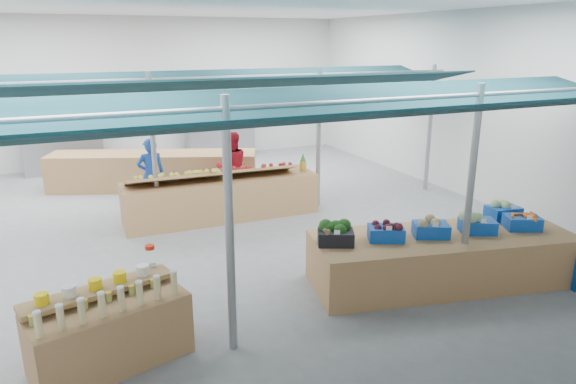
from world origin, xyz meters
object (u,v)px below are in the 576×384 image
at_px(veg_counter, 442,258).
at_px(vendor_right, 232,167).
at_px(fruit_counter, 222,198).
at_px(vendor_left, 151,175).
at_px(bottle_shelf, 109,329).

height_order(veg_counter, vendor_right, vendor_right).
bearing_deg(fruit_counter, veg_counter, -61.40).
bearing_deg(vendor_left, vendor_right, -178.32).
relative_size(veg_counter, vendor_right, 2.48).
bearing_deg(fruit_counter, bottle_shelf, -120.47).
bearing_deg(bottle_shelf, fruit_counter, 43.62).
relative_size(bottle_shelf, veg_counter, 0.47).
bearing_deg(vendor_left, veg_counter, 123.86).
distance_m(bottle_shelf, fruit_counter, 5.00).
xyz_separation_m(bottle_shelf, fruit_counter, (2.66, 4.24, 0.01)).
distance_m(fruit_counter, vendor_left, 1.67).
bearing_deg(vendor_right, fruit_counter, 63.07).
relative_size(vendor_left, vendor_right, 1.00).
distance_m(fruit_counter, vendor_right, 1.31).
bearing_deg(fruit_counter, vendor_left, 139.17).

